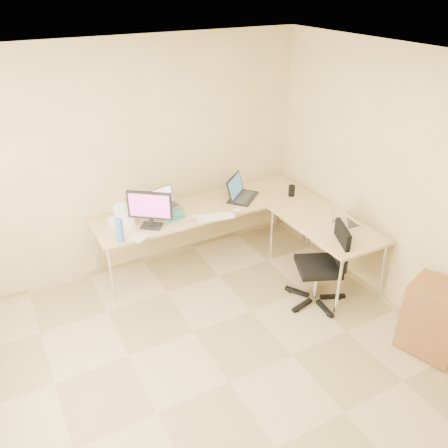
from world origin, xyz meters
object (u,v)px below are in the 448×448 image
monitor (150,209)px  laptop_black (243,188)px  desk_main (207,233)px  laptop_center (165,199)px  cabinet (434,319)px  office_chair (319,262)px  desk_return (323,251)px  keyboard (213,217)px  water_bottle (120,230)px  desk_fan (121,212)px  laptop_return (347,215)px  mug (156,215)px

monitor → laptop_black: monitor is taller
desk_main → laptop_center: size_ratio=7.77×
laptop_center → cabinet: laptop_center is taller
cabinet → office_chair: bearing=96.2°
laptop_center → cabinet: (1.60, -2.49, -0.53)m
desk_return → keyboard: (-1.04, 0.70, 0.38)m
laptop_black → water_bottle: size_ratio=1.69×
keyboard → desk_fan: desk_fan is taller
keyboard → laptop_return: bearing=-17.9°
desk_main → cabinet: (1.13, -2.39, -0.01)m
monitor → water_bottle: monitor is taller
desk_return → office_chair: 0.47m
desk_return → cabinet: 1.40m
monitor → water_bottle: bearing=-122.5°
water_bottle → desk_return: bearing=-18.5°
laptop_return → cabinet: (0.00, -1.26, -0.48)m
keyboard → office_chair: size_ratio=0.51×
desk_main → desk_return: (0.98, -1.00, 0.00)m
water_bottle → desk_fan: bearing=70.5°
laptop_black → water_bottle: 1.64m
desk_main → laptop_center: (-0.47, 0.10, 0.52)m
desk_fan → laptop_return: desk_fan is taller
desk_main → desk_fan: bearing=174.8°
keyboard → office_chair: bearing=-38.0°
monitor → desk_fan: bearing=172.5°
desk_fan → laptop_return: 2.44m
desk_return → office_chair: office_chair is taller
monitor → office_chair: bearing=-2.1°
mug → laptop_black: bearing=-0.7°
desk_fan → laptop_return: (2.11, -1.22, -0.01)m
desk_return → office_chair: bearing=-137.4°
desk_return → monitor: 2.00m
water_bottle → laptop_black: bearing=9.7°
desk_fan → office_chair: 2.18m
desk_return → water_bottle: (-2.10, 0.70, 0.49)m
desk_return → desk_fan: (-1.96, 1.09, 0.49)m
desk_return → cabinet: bearing=-83.8°
mug → office_chair: bearing=-45.6°
laptop_center → water_bottle: 0.76m
desk_main → monitor: (-0.74, -0.16, 0.57)m
laptop_center → desk_fan: size_ratio=1.40×
mug → water_bottle: (-0.50, -0.29, 0.08)m
laptop_return → laptop_black: bearing=35.1°
monitor → keyboard: 0.72m
keyboard → laptop_black: bearing=43.5°
desk_return → monitor: monitor is taller
laptop_center → office_chair: 1.83m
office_chair → mug: bearing=158.3°
desk_return → keyboard: 1.31m
desk_return → laptop_return: bearing=-40.5°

